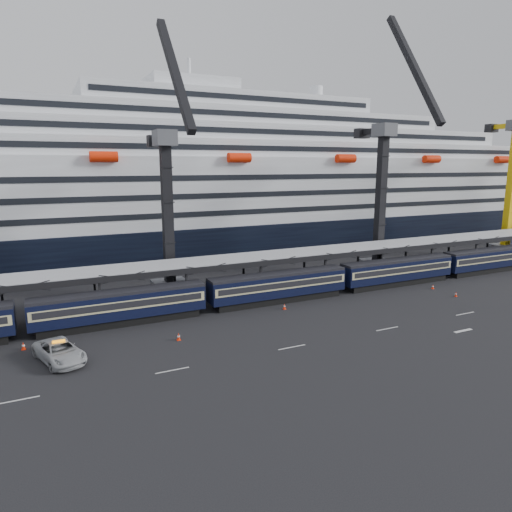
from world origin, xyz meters
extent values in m
plane|color=black|center=(0.00, 0.00, 0.00)|extent=(260.00, 260.00, 0.00)
cube|color=beige|center=(-38.00, -4.00, 0.01)|extent=(3.00, 0.15, 0.02)
cube|color=beige|center=(-26.00, -4.00, 0.01)|extent=(3.00, 0.15, 0.02)
cube|color=beige|center=(-14.00, -4.00, 0.01)|extent=(3.00, 0.15, 0.02)
cube|color=beige|center=(-2.00, -4.00, 0.01)|extent=(3.00, 0.15, 0.02)
cube|color=beige|center=(10.00, -4.00, 0.01)|extent=(3.00, 0.15, 0.02)
cube|color=beige|center=(5.00, -8.00, 0.01)|extent=(2.50, 0.40, 0.02)
cube|color=black|center=(-28.00, 10.00, 0.45)|extent=(17.48, 2.40, 0.90)
cube|color=black|center=(-28.00, 10.00, 2.25)|extent=(19.00, 2.80, 2.70)
cube|color=beige|center=(-28.00, 10.00, 2.55)|extent=(18.62, 2.92, 1.05)
cube|color=black|center=(-28.00, 10.00, 2.60)|extent=(17.86, 2.98, 0.70)
cube|color=black|center=(-28.00, 10.00, 3.75)|extent=(19.00, 2.50, 0.35)
cube|color=black|center=(-8.00, 10.00, 0.45)|extent=(17.48, 2.40, 0.90)
cube|color=black|center=(-8.00, 10.00, 2.25)|extent=(19.00, 2.80, 2.70)
cube|color=beige|center=(-8.00, 10.00, 2.55)|extent=(18.62, 2.92, 1.05)
cube|color=black|center=(-8.00, 10.00, 2.60)|extent=(17.86, 2.98, 0.70)
cube|color=black|center=(-8.00, 10.00, 3.75)|extent=(19.00, 2.50, 0.35)
cube|color=black|center=(12.00, 10.00, 0.45)|extent=(17.48, 2.40, 0.90)
cube|color=black|center=(12.00, 10.00, 2.25)|extent=(19.00, 2.80, 2.70)
cube|color=beige|center=(12.00, 10.00, 2.55)|extent=(18.62, 2.92, 1.05)
cube|color=black|center=(12.00, 10.00, 2.60)|extent=(17.86, 2.98, 0.70)
cube|color=black|center=(12.00, 10.00, 3.75)|extent=(19.00, 2.50, 0.35)
cube|color=black|center=(32.00, 10.00, 0.45)|extent=(17.48, 2.40, 0.90)
cube|color=black|center=(32.00, 10.00, 2.25)|extent=(19.00, 2.80, 2.70)
cube|color=beige|center=(32.00, 10.00, 2.55)|extent=(18.62, 2.92, 1.05)
cube|color=black|center=(32.00, 10.00, 2.60)|extent=(17.86, 2.98, 0.70)
cube|color=black|center=(32.00, 10.00, 3.75)|extent=(19.00, 2.50, 0.35)
cube|color=#9C9FA4|center=(0.00, 14.00, 5.40)|extent=(130.00, 6.00, 0.25)
cube|color=black|center=(0.00, 11.00, 5.10)|extent=(130.00, 0.25, 0.70)
cube|color=black|center=(0.00, 17.00, 5.10)|extent=(130.00, 0.25, 0.70)
cube|color=black|center=(-40.00, 16.80, 2.70)|extent=(0.25, 0.25, 5.40)
cube|color=black|center=(-30.00, 11.20, 2.70)|extent=(0.25, 0.25, 5.40)
cube|color=black|center=(-30.00, 16.80, 2.70)|extent=(0.25, 0.25, 5.40)
cube|color=black|center=(-20.00, 11.20, 2.70)|extent=(0.25, 0.25, 5.40)
cube|color=black|center=(-20.00, 16.80, 2.70)|extent=(0.25, 0.25, 5.40)
cube|color=black|center=(-10.00, 11.20, 2.70)|extent=(0.25, 0.25, 5.40)
cube|color=black|center=(-10.00, 16.80, 2.70)|extent=(0.25, 0.25, 5.40)
cube|color=black|center=(0.00, 11.20, 2.70)|extent=(0.25, 0.25, 5.40)
cube|color=black|center=(0.00, 16.80, 2.70)|extent=(0.25, 0.25, 5.40)
cube|color=black|center=(10.00, 11.20, 2.70)|extent=(0.25, 0.25, 5.40)
cube|color=black|center=(10.00, 16.80, 2.70)|extent=(0.25, 0.25, 5.40)
cube|color=black|center=(20.00, 11.20, 2.70)|extent=(0.25, 0.25, 5.40)
cube|color=black|center=(20.00, 16.80, 2.70)|extent=(0.25, 0.25, 5.40)
cube|color=black|center=(30.00, 11.20, 2.70)|extent=(0.25, 0.25, 5.40)
cube|color=black|center=(30.00, 16.80, 2.70)|extent=(0.25, 0.25, 5.40)
cube|color=black|center=(40.00, 16.80, 2.70)|extent=(0.25, 0.25, 5.40)
cube|color=black|center=(0.00, 46.00, 3.50)|extent=(200.00, 28.00, 7.00)
cube|color=silver|center=(0.00, 46.00, 13.00)|extent=(190.00, 26.88, 12.00)
cube|color=silver|center=(0.00, 46.00, 20.50)|extent=(160.00, 24.64, 3.00)
cube|color=black|center=(0.00, 33.63, 20.50)|extent=(153.60, 0.12, 0.90)
cube|color=silver|center=(0.00, 46.00, 23.50)|extent=(124.00, 21.84, 3.00)
cube|color=black|center=(0.00, 35.03, 23.50)|extent=(119.04, 0.12, 0.90)
cube|color=silver|center=(0.00, 46.00, 26.50)|extent=(90.00, 19.04, 3.00)
cube|color=black|center=(0.00, 36.43, 26.50)|extent=(86.40, 0.12, 0.90)
cube|color=silver|center=(0.00, 46.00, 29.50)|extent=(56.00, 16.24, 3.00)
cube|color=black|center=(0.00, 37.83, 29.50)|extent=(53.76, 0.12, 0.90)
cube|color=silver|center=(-8.00, 46.00, 32.00)|extent=(16.00, 12.00, 2.50)
cylinder|color=silver|center=(20.00, 46.00, 32.50)|extent=(2.80, 2.80, 3.00)
cylinder|color=#FF2908|center=(-26.00, 31.96, 18.80)|extent=(4.00, 1.60, 1.60)
cylinder|color=#FF2908|center=(-4.00, 31.96, 18.80)|extent=(4.00, 1.60, 1.60)
cylinder|color=#FF2908|center=(18.00, 31.96, 18.80)|extent=(4.00, 1.60, 1.60)
cylinder|color=#FF2908|center=(40.00, 31.96, 18.80)|extent=(4.00, 1.60, 1.60)
cylinder|color=#FF2908|center=(62.00, 31.96, 18.80)|extent=(4.00, 1.60, 1.60)
cube|color=#4C4E53|center=(-20.00, 19.00, 1.00)|extent=(4.50, 4.50, 2.00)
cube|color=black|center=(-20.00, 19.00, 11.00)|extent=(1.30, 1.30, 18.00)
cube|color=#4C4E53|center=(-20.00, 19.00, 21.00)|extent=(2.60, 3.20, 2.00)
cube|color=black|center=(-20.00, 13.21, 27.89)|extent=(0.90, 12.26, 14.37)
cube|color=black|center=(-20.00, 21.52, 21.00)|extent=(0.90, 5.04, 0.90)
cube|color=black|center=(-20.00, 24.04, 20.80)|extent=(2.20, 1.60, 1.60)
cube|color=#4C4E53|center=(15.00, 18.00, 1.00)|extent=(4.50, 4.50, 2.00)
cube|color=black|center=(15.00, 18.00, 12.00)|extent=(1.30, 1.30, 20.00)
cube|color=#4C4E53|center=(15.00, 18.00, 23.00)|extent=(2.60, 3.20, 2.00)
cube|color=black|center=(15.00, 12.26, 31.19)|extent=(0.90, 12.21, 16.90)
cube|color=black|center=(15.00, 20.80, 23.00)|extent=(0.90, 5.60, 0.90)
cube|color=black|center=(15.00, 23.60, 22.80)|extent=(2.20, 1.60, 1.60)
cube|color=#4C4E53|center=(48.00, 19.00, 1.00)|extent=(4.50, 4.50, 2.00)
cube|color=#E6B90D|center=(48.00, 19.00, 13.00)|extent=(1.30, 1.30, 22.00)
cube|color=#E6B90D|center=(48.00, 21.80, 25.00)|extent=(0.90, 5.60, 0.90)
cube|color=black|center=(48.00, 24.60, 24.80)|extent=(2.20, 1.60, 1.60)
imported|color=#A0A3A7|center=(-34.75, 2.26, 0.92)|extent=(4.93, 7.23, 1.84)
cube|color=#FF2908|center=(-37.84, 6.69, 0.02)|extent=(0.39, 0.39, 0.04)
cone|color=#FF2908|center=(-37.84, 6.69, 0.41)|extent=(0.33, 0.33, 0.74)
cylinder|color=white|center=(-37.84, 6.69, 0.41)|extent=(0.28, 0.28, 0.12)
cube|color=#FF2908|center=(-23.55, 2.59, 0.02)|extent=(0.40, 0.40, 0.04)
cone|color=#FF2908|center=(-23.55, 2.59, 0.42)|extent=(0.34, 0.34, 0.76)
cylinder|color=white|center=(-23.55, 2.59, 0.42)|extent=(0.28, 0.28, 0.13)
cube|color=#FF2908|center=(-8.83, 6.90, 0.02)|extent=(0.37, 0.37, 0.04)
cone|color=#FF2908|center=(-8.83, 6.90, 0.39)|extent=(0.31, 0.31, 0.70)
cylinder|color=white|center=(-8.83, 6.90, 0.39)|extent=(0.26, 0.26, 0.12)
cube|color=#FF2908|center=(14.99, 1.75, 0.02)|extent=(0.34, 0.34, 0.04)
cone|color=#FF2908|center=(14.99, 1.75, 0.35)|extent=(0.28, 0.28, 0.64)
cylinder|color=white|center=(14.99, 1.75, 0.35)|extent=(0.24, 0.24, 0.11)
cube|color=#FF2908|center=(15.16, 6.00, 0.02)|extent=(0.35, 0.35, 0.04)
cone|color=#FF2908|center=(15.16, 6.00, 0.37)|extent=(0.29, 0.29, 0.66)
cylinder|color=white|center=(15.16, 6.00, 0.37)|extent=(0.25, 0.25, 0.11)
camera|label=1|loc=(-35.29, -40.58, 17.61)|focal=32.00mm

